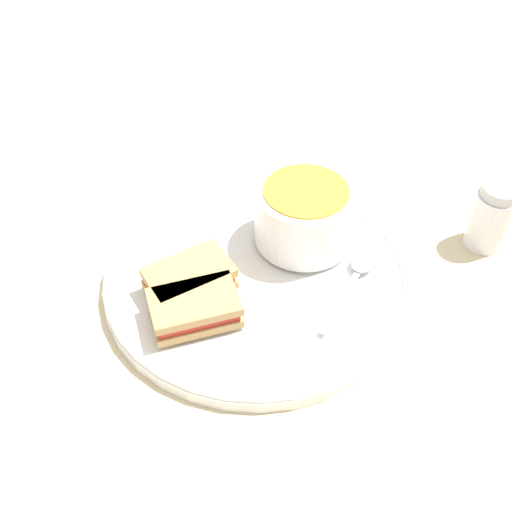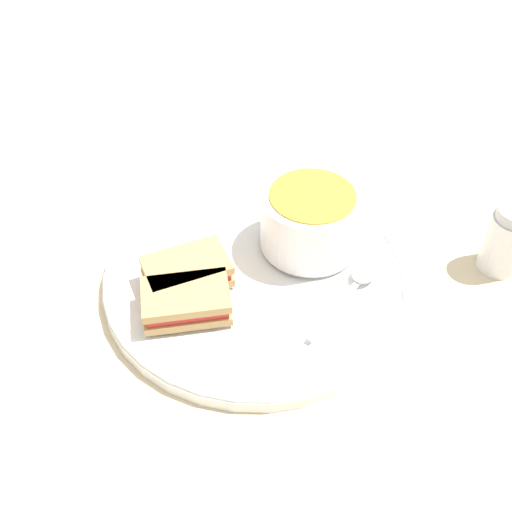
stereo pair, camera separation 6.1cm
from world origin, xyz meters
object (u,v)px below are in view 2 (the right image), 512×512
Objects in this scene: soup_bowl at (311,219)px; sandwich_half_far at (186,301)px; spoon at (360,279)px; salt_shaker at (507,240)px; sandwich_half_near at (187,271)px.

soup_bowl is 1.11× the size of sandwich_half_far.
sandwich_half_far is at bearing 139.08° from spoon.
spoon is 1.22× the size of sandwich_half_far.
spoon is at bearing 77.53° from salt_shaker.
soup_bowl reaches higher than sandwich_half_near.
sandwich_half_near is at bearing -23.10° from sandwich_half_far.
sandwich_half_far reaches higher than spoon.
soup_bowl reaches higher than spoon.
sandwich_half_far is 0.34m from salt_shaker.
soup_bowl is 1.22× the size of sandwich_half_near.
salt_shaker is at bearing -110.12° from sandwich_half_near.
sandwich_half_far is (-0.03, 0.15, -0.02)m from soup_bowl.
salt_shaker reaches higher than sandwich_half_far.
sandwich_half_far is at bearing 100.79° from soup_bowl.
spoon is 1.34× the size of sandwich_half_near.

